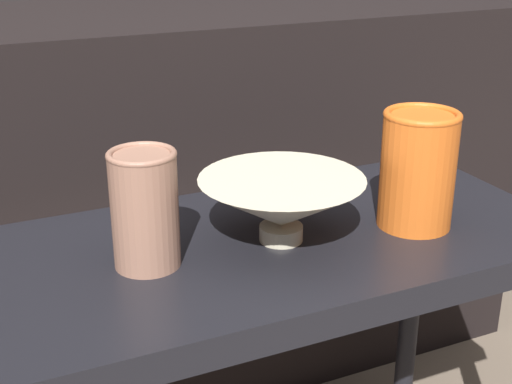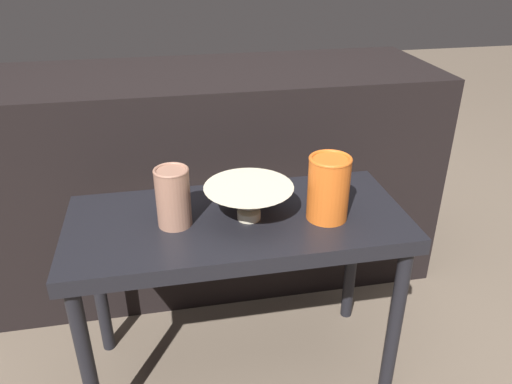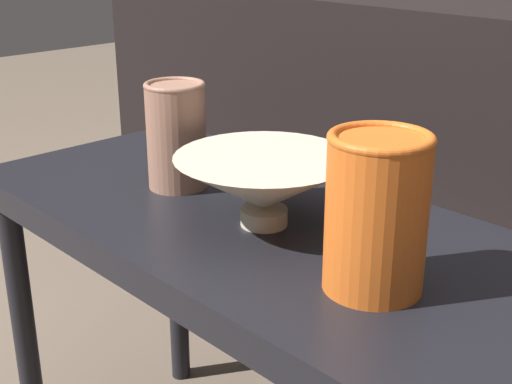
# 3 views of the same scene
# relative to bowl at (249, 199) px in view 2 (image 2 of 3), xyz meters

# --- Properties ---
(ground_plane) EXTENTS (8.00, 8.00, 0.00)m
(ground_plane) POSITION_rel_bowl_xyz_m (-0.03, 0.01, -0.56)
(ground_plane) COLOR #6B5B4C
(table) EXTENTS (0.83, 0.38, 0.51)m
(table) POSITION_rel_bowl_xyz_m (-0.03, 0.01, -0.11)
(table) COLOR black
(table) RESTS_ON ground_plane
(couch_backdrop) EXTENTS (1.48, 0.50, 0.73)m
(couch_backdrop) POSITION_rel_bowl_xyz_m (-0.03, 0.54, -0.19)
(couch_backdrop) COLOR black
(couch_backdrop) RESTS_ON ground_plane
(bowl) EXTENTS (0.21, 0.21, 0.09)m
(bowl) POSITION_rel_bowl_xyz_m (0.00, 0.00, 0.00)
(bowl) COLOR beige
(bowl) RESTS_ON table
(vase_textured_left) EXTENTS (0.08, 0.08, 0.15)m
(vase_textured_left) POSITION_rel_bowl_xyz_m (-0.18, 0.01, 0.02)
(vase_textured_left) COLOR #996B56
(vase_textured_left) RESTS_ON table
(vase_colorful_right) EXTENTS (0.10, 0.10, 0.16)m
(vase_colorful_right) POSITION_rel_bowl_xyz_m (0.19, -0.03, 0.03)
(vase_colorful_right) COLOR orange
(vase_colorful_right) RESTS_ON table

